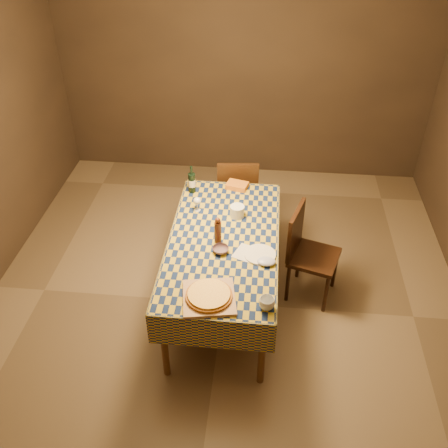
% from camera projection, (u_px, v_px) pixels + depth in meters
% --- Properties ---
extents(room, '(5.00, 5.10, 2.70)m').
position_uv_depth(room, '(223.00, 182.00, 3.91)').
color(room, brown).
rests_on(room, ground).
extents(dining_table, '(0.94, 1.84, 0.77)m').
position_uv_depth(dining_table, '(223.00, 247.00, 4.31)').
color(dining_table, brown).
rests_on(dining_table, ground).
extents(cutting_board, '(0.44, 0.44, 0.02)m').
position_uv_depth(cutting_board, '(209.00, 298.00, 3.69)').
color(cutting_board, '#A5774D').
rests_on(cutting_board, dining_table).
extents(pizza, '(0.43, 0.43, 0.03)m').
position_uv_depth(pizza, '(209.00, 295.00, 3.68)').
color(pizza, '#975519').
rests_on(pizza, cutting_board).
extents(pepper_mill, '(0.07, 0.07, 0.25)m').
position_uv_depth(pepper_mill, '(218.00, 231.00, 4.17)').
color(pepper_mill, '#4B2111').
rests_on(pepper_mill, dining_table).
extents(bowl, '(0.14, 0.14, 0.04)m').
position_uv_depth(bowl, '(221.00, 250.00, 4.12)').
color(bowl, '#614751').
rests_on(bowl, dining_table).
extents(wine_glass, '(0.07, 0.07, 0.14)m').
position_uv_depth(wine_glass, '(197.00, 201.00, 4.55)').
color(wine_glass, white).
rests_on(wine_glass, dining_table).
extents(wine_bottle, '(0.09, 0.09, 0.28)m').
position_uv_depth(wine_bottle, '(192.00, 182.00, 4.80)').
color(wine_bottle, black).
rests_on(wine_bottle, dining_table).
extents(deli_tub, '(0.16, 0.16, 0.11)m').
position_uv_depth(deli_tub, '(237.00, 211.00, 4.50)').
color(deli_tub, silver).
rests_on(deli_tub, dining_table).
extents(takeout_container, '(0.23, 0.19, 0.05)m').
position_uv_depth(takeout_container, '(237.00, 185.00, 4.90)').
color(takeout_container, '#C26919').
rests_on(takeout_container, dining_table).
extents(white_plate, '(0.26, 0.26, 0.02)m').
position_uv_depth(white_plate, '(260.00, 254.00, 4.09)').
color(white_plate, silver).
rests_on(white_plate, dining_table).
extents(tumbler, '(0.14, 0.14, 0.09)m').
position_uv_depth(tumbler, '(267.00, 303.00, 3.60)').
color(tumbler, silver).
rests_on(tumbler, dining_table).
extents(flour_patch, '(0.32, 0.29, 0.00)m').
position_uv_depth(flour_patch, '(251.00, 255.00, 4.10)').
color(flour_patch, silver).
rests_on(flour_patch, dining_table).
extents(flour_bag, '(0.18, 0.16, 0.04)m').
position_uv_depth(flour_bag, '(266.00, 261.00, 4.00)').
color(flour_bag, '#ABB3DB').
rests_on(flour_bag, dining_table).
extents(chair_far, '(0.46, 0.46, 0.93)m').
position_uv_depth(chair_far, '(237.00, 192.00, 5.30)').
color(chair_far, black).
rests_on(chair_far, ground).
extents(chair_right, '(0.53, 0.53, 0.93)m').
position_uv_depth(chair_right, '(306.00, 249.00, 4.55)').
color(chair_right, black).
rests_on(chair_right, ground).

